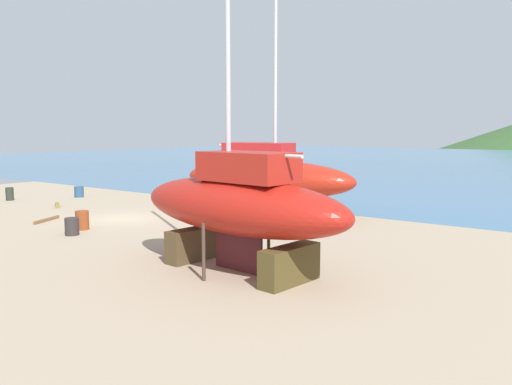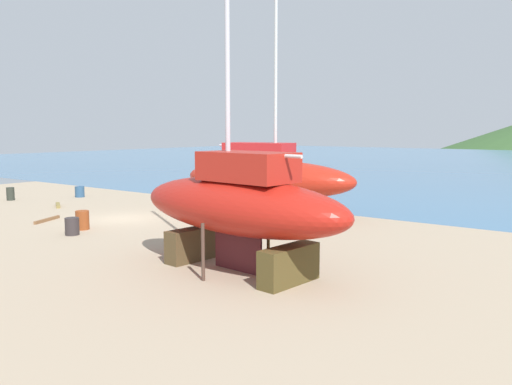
{
  "view_description": "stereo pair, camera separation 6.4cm",
  "coord_description": "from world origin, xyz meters",
  "px_view_note": "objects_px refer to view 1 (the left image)",
  "views": [
    {
      "loc": [
        22.7,
        -18.38,
        4.89
      ],
      "look_at": [
        8.63,
        0.59,
        2.03
      ],
      "focal_mm": 36.34,
      "sensor_mm": 36.0,
      "label": 1
    },
    {
      "loc": [
        22.75,
        -18.34,
        4.89
      ],
      "look_at": [
        8.63,
        0.59,
        2.03
      ],
      "focal_mm": 36.34,
      "sensor_mm": 36.0,
      "label": 2
    }
  ],
  "objects_px": {
    "barrel_tipped_left": "(82,220)",
    "barrel_rust_far": "(79,192)",
    "barrel_rust_mid": "(10,194)",
    "worker": "(219,188)",
    "sailboat_mid_port": "(239,205)",
    "sailboat_far_slipway": "(266,177)",
    "barrel_tipped_right": "(72,226)"
  },
  "relations": [
    {
      "from": "barrel_tipped_right",
      "to": "barrel_tipped_left",
      "type": "distance_m",
      "value": 1.35
    },
    {
      "from": "sailboat_far_slipway",
      "to": "barrel_rust_far",
      "type": "height_order",
      "value": "sailboat_far_slipway"
    },
    {
      "from": "barrel_tipped_left",
      "to": "worker",
      "type": "bearing_deg",
      "value": 97.04
    },
    {
      "from": "barrel_tipped_right",
      "to": "barrel_rust_far",
      "type": "xyz_separation_m",
      "value": [
        -11.68,
        8.46,
        -0.02
      ]
    },
    {
      "from": "worker",
      "to": "sailboat_far_slipway",
      "type": "bearing_deg",
      "value": -120.41
    },
    {
      "from": "worker",
      "to": "barrel_tipped_right",
      "type": "distance_m",
      "value": 13.41
    },
    {
      "from": "barrel_rust_mid",
      "to": "barrel_tipped_left",
      "type": "bearing_deg",
      "value": -14.48
    },
    {
      "from": "sailboat_far_slipway",
      "to": "barrel_tipped_left",
      "type": "height_order",
      "value": "sailboat_far_slipway"
    },
    {
      "from": "barrel_rust_far",
      "to": "worker",
      "type": "bearing_deg",
      "value": 26.78
    },
    {
      "from": "barrel_tipped_left",
      "to": "barrel_rust_far",
      "type": "distance_m",
      "value": 13.15
    },
    {
      "from": "sailboat_mid_port",
      "to": "barrel_tipped_left",
      "type": "bearing_deg",
      "value": -1.25
    },
    {
      "from": "barrel_tipped_left",
      "to": "barrel_rust_far",
      "type": "height_order",
      "value": "barrel_tipped_left"
    },
    {
      "from": "worker",
      "to": "barrel_rust_far",
      "type": "height_order",
      "value": "worker"
    },
    {
      "from": "sailboat_mid_port",
      "to": "worker",
      "type": "height_order",
      "value": "sailboat_mid_port"
    },
    {
      "from": "sailboat_mid_port",
      "to": "barrel_rust_mid",
      "type": "xyz_separation_m",
      "value": [
        -24.21,
        4.74,
        -1.89
      ]
    },
    {
      "from": "barrel_rust_mid",
      "to": "barrel_rust_far",
      "type": "bearing_deg",
      "value": 58.78
    },
    {
      "from": "barrel_tipped_left",
      "to": "barrel_rust_mid",
      "type": "bearing_deg",
      "value": 165.52
    },
    {
      "from": "barrel_tipped_left",
      "to": "barrel_rust_far",
      "type": "bearing_deg",
      "value": 145.99
    },
    {
      "from": "worker",
      "to": "barrel_tipped_left",
      "type": "bearing_deg",
      "value": -177.12
    },
    {
      "from": "sailboat_mid_port",
      "to": "worker",
      "type": "bearing_deg",
      "value": -41.61
    },
    {
      "from": "barrel_tipped_right",
      "to": "barrel_rust_mid",
      "type": "relative_size",
      "value": 0.9
    },
    {
      "from": "sailboat_mid_port",
      "to": "barrel_tipped_right",
      "type": "height_order",
      "value": "sailboat_mid_port"
    },
    {
      "from": "sailboat_mid_port",
      "to": "barrel_rust_far",
      "type": "xyz_separation_m",
      "value": [
        -21.83,
        8.67,
        -1.95
      ]
    },
    {
      "from": "barrel_tipped_left",
      "to": "barrel_rust_mid",
      "type": "xyz_separation_m",
      "value": [
        -13.28,
        3.43,
        -0.02
      ]
    },
    {
      "from": "sailboat_far_slipway",
      "to": "barrel_rust_mid",
      "type": "xyz_separation_m",
      "value": [
        -17.95,
        -5.64,
        -1.77
      ]
    },
    {
      "from": "barrel_rust_mid",
      "to": "barrel_tipped_right",
      "type": "bearing_deg",
      "value": -17.86
    },
    {
      "from": "barrel_tipped_right",
      "to": "worker",
      "type": "bearing_deg",
      "value": 99.76
    },
    {
      "from": "sailboat_far_slipway",
      "to": "sailboat_mid_port",
      "type": "height_order",
      "value": "sailboat_far_slipway"
    },
    {
      "from": "sailboat_mid_port",
      "to": "barrel_rust_far",
      "type": "relative_size",
      "value": 18.61
    },
    {
      "from": "sailboat_far_slipway",
      "to": "barrel_tipped_left",
      "type": "relative_size",
      "value": 19.53
    },
    {
      "from": "worker",
      "to": "barrel_tipped_right",
      "type": "relative_size",
      "value": 2.08
    },
    {
      "from": "sailboat_mid_port",
      "to": "barrel_rust_mid",
      "type": "distance_m",
      "value": 24.74
    }
  ]
}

